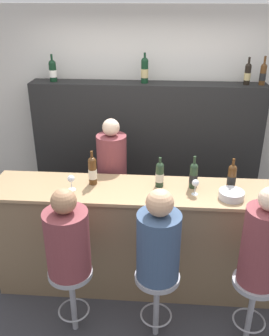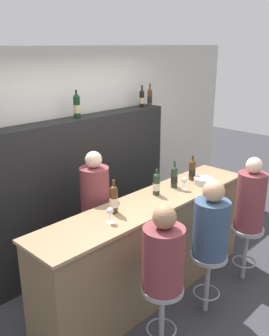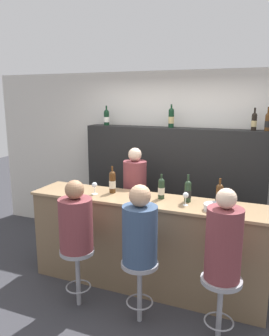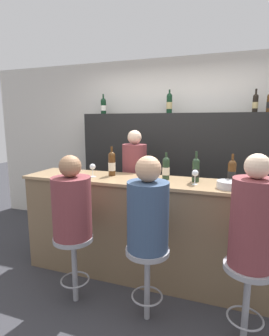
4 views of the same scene
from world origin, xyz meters
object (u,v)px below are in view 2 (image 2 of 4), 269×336
at_px(bar_stool_middle, 208,267).
at_px(wine_bottle_backbar_1, 77,106).
at_px(wine_glass_0, 110,212).
at_px(metal_bowl, 203,181).
at_px(bar_stool_right, 246,239).
at_px(wine_bottle_counter_2, 174,177).
at_px(guest_seated_right, 251,199).
at_px(wine_bottle_backbar_3, 150,97).
at_px(wine_glass_1, 184,181).
at_px(wine_bottle_counter_0, 114,199).
at_px(wine_bottle_backbar_2, 142,98).
at_px(guest_seated_left, 163,254).
at_px(bartender, 96,227).
at_px(wine_bottle_counter_3, 192,170).
at_px(wine_bottle_counter_1, 156,184).
at_px(guest_seated_middle, 211,224).
at_px(bar_stool_left, 162,301).

bearing_deg(bar_stool_middle, wine_bottle_backbar_1, 96.81).
height_order(wine_glass_0, metal_bowl, wine_glass_0).
height_order(wine_glass_0, bar_stool_right, wine_glass_0).
xyz_separation_m(wine_bottle_counter_2, guest_seated_right, (0.48, -0.69, -0.21)).
distance_m(wine_bottle_backbar_3, wine_glass_1, 1.57).
distance_m(wine_bottle_counter_0, guest_seated_right, 1.58).
relative_size(wine_bottle_backbar_2, guest_seated_left, 0.38).
relative_size(wine_bottle_backbar_1, metal_bowl, 1.46).
bearing_deg(bar_stool_middle, bartender, 114.32).
bearing_deg(wine_bottle_counter_3, wine_bottle_counter_1, -180.00).
height_order(wine_bottle_counter_0, wine_glass_1, wine_bottle_counter_0).
distance_m(guest_seated_middle, bar_stool_right, 0.91).
distance_m(wine_bottle_counter_0, guest_seated_middle, 0.96).
bearing_deg(wine_glass_0, wine_bottle_backbar_2, 34.97).
relative_size(bar_stool_right, bartender, 0.41).
height_order(bar_stool_left, bar_stool_right, same).
bearing_deg(wine_bottle_backbar_3, wine_glass_1, -122.24).
distance_m(wine_bottle_counter_0, metal_bowl, 1.25).
xyz_separation_m(wine_bottle_counter_1, wine_bottle_backbar_2, (0.89, 1.04, 0.71)).
xyz_separation_m(wine_bottle_counter_1, wine_glass_0, (-0.79, -0.13, -0.02)).
bearing_deg(wine_bottle_backbar_3, guest_seated_right, -98.73).
bearing_deg(wine_bottle_backbar_1, metal_bowl, -55.96).
height_order(wine_bottle_backbar_2, bartender, wine_bottle_backbar_2).
relative_size(wine_glass_1, guest_seated_left, 0.19).
bearing_deg(wine_bottle_counter_0, wine_bottle_backbar_3, 32.00).
bearing_deg(wine_glass_0, wine_glass_1, -0.00).
bearing_deg(bar_stool_right, wine_bottle_backbar_1, 119.68).
relative_size(wine_bottle_backbar_3, metal_bowl, 1.37).
xyz_separation_m(wine_bottle_backbar_2, metal_bowl, (-0.27, -1.22, -0.80)).
relative_size(wine_bottle_counter_1, bar_stool_right, 0.44).
bearing_deg(bartender, bar_stool_right, -40.90).
bearing_deg(wine_bottle_backbar_1, bar_stool_middle, -83.19).
relative_size(wine_bottle_counter_0, wine_bottle_counter_1, 1.15).
xyz_separation_m(wine_glass_0, bar_stool_left, (0.08, -0.56, -0.69)).
distance_m(wine_bottle_counter_2, metal_bowl, 0.37).
bearing_deg(wine_bottle_counter_0, wine_glass_1, -8.11).
xyz_separation_m(wine_bottle_backbar_3, guest_seated_left, (-1.76, -1.73, -0.96)).
height_order(wine_bottle_counter_1, wine_glass_0, wine_bottle_counter_1).
bearing_deg(wine_glass_1, guest_seated_middle, -118.72).
xyz_separation_m(wine_glass_0, guest_seated_right, (1.57, -0.56, -0.19)).
xyz_separation_m(wine_bottle_backbar_1, metal_bowl, (0.82, -1.22, -0.82)).
height_order(wine_bottle_counter_0, bar_stool_left, wine_bottle_counter_0).
bearing_deg(wine_bottle_backbar_1, wine_bottle_counter_1, -79.20).
distance_m(bar_stool_left, guest_seated_middle, 0.86).
bearing_deg(guest_seated_right, guest_seated_middle, 180.00).
bearing_deg(wine_bottle_counter_3, bar_stool_right, -78.19).
distance_m(wine_bottle_counter_3, wine_bottle_backbar_1, 1.53).
relative_size(wine_bottle_counter_0, bar_stool_left, 0.50).
bearing_deg(wine_bottle_counter_0, wine_bottle_counter_3, 0.00).
xyz_separation_m(wine_bottle_counter_0, bar_stool_right, (1.40, -0.69, -0.72)).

